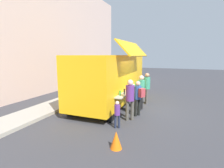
{
  "coord_description": "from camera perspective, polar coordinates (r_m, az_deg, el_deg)",
  "views": [
    {
      "loc": [
        -8.82,
        -1.89,
        2.8
      ],
      "look_at": [
        -0.42,
        1.51,
        1.3
      ],
      "focal_mm": 28.19,
      "sensor_mm": 36.0,
      "label": 1
    }
  ],
  "objects": [
    {
      "name": "customer_mid_with_backpack",
      "position": [
        8.12,
        8.49,
        -3.51
      ],
      "size": [
        0.45,
        0.53,
        1.63
      ],
      "rotation": [
        0.0,
        0.0,
        1.07
      ],
      "color": "black",
      "rests_on": "ground"
    },
    {
      "name": "customer_rear_waiting",
      "position": [
        7.52,
        5.84,
        -3.99
      ],
      "size": [
        0.36,
        0.36,
        1.79
      ],
      "rotation": [
        0.0,
        0.0,
        0.69
      ],
      "color": "#4C4940",
      "rests_on": "ground"
    },
    {
      "name": "customer_extra_browsing",
      "position": [
        10.3,
        11.25,
        -0.48
      ],
      "size": [
        0.37,
        0.36,
        1.78
      ],
      "rotation": [
        0.0,
        0.0,
        1.82
      ],
      "color": "#4C4846",
      "rests_on": "ground"
    },
    {
      "name": "customer_front_ordering",
      "position": [
        9.06,
        9.4,
        -1.74
      ],
      "size": [
        0.37,
        0.36,
        1.79
      ],
      "rotation": [
        0.0,
        0.0,
        1.43
      ],
      "color": "black",
      "rests_on": "ground"
    },
    {
      "name": "curb_strip",
      "position": [
        8.69,
        -27.73,
        -10.01
      ],
      "size": [
        28.0,
        1.6,
        0.15
      ],
      "primitive_type": "cube",
      "color": "#9E998E",
      "rests_on": "ground"
    },
    {
      "name": "child_near_queue",
      "position": [
        6.8,
        1.71,
        -9.09
      ],
      "size": [
        0.22,
        0.22,
        1.08
      ],
      "rotation": [
        0.0,
        0.0,
        0.46
      ],
      "color": "#1D253B",
      "rests_on": "ground"
    },
    {
      "name": "traffic_cone_orange",
      "position": [
        5.55,
        1.34,
        -17.7
      ],
      "size": [
        0.36,
        0.36,
        0.55
      ],
      "primitive_type": "cone",
      "color": "orange",
      "rests_on": "ground"
    },
    {
      "name": "trash_bin",
      "position": [
        15.05,
        -2.17,
        0.53
      ],
      "size": [
        0.6,
        0.6,
        0.96
      ],
      "primitive_type": "cylinder",
      "color": "#2E6536",
      "rests_on": "ground"
    },
    {
      "name": "ground_plane",
      "position": [
        9.44,
        9.57,
        -7.99
      ],
      "size": [
        60.0,
        60.0,
        0.0
      ],
      "primitive_type": "plane",
      "color": "#38383D"
    },
    {
      "name": "food_truck_main",
      "position": [
        10.03,
        -0.29,
        2.13
      ],
      "size": [
        6.56,
        3.03,
        3.47
      ],
      "rotation": [
        0.0,
        0.0,
        0.01
      ],
      "color": "#F7B114",
      "rests_on": "ground"
    }
  ]
}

